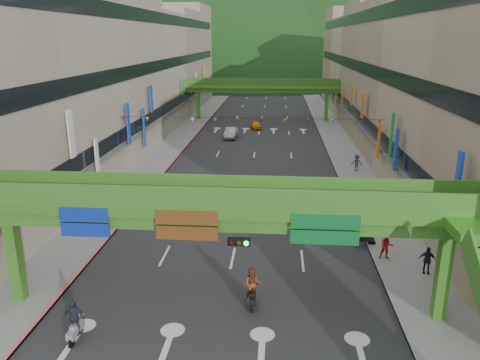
{
  "coord_description": "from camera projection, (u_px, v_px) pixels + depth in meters",
  "views": [
    {
      "loc": [
        2.65,
        -15.41,
        13.74
      ],
      "look_at": [
        0.0,
        18.0,
        3.5
      ],
      "focal_mm": 35.0,
      "sensor_mm": 36.0,
      "label": 1
    }
  ],
  "objects": [
    {
      "name": "building_row_left",
      "position": [
        123.0,
        69.0,
        65.25
      ],
      "size": [
        12.8,
        95.0,
        19.0
      ],
      "color": "#9E937F",
      "rests_on": "ground"
    },
    {
      "name": "pedestrian_red",
      "position": [
        386.0,
        248.0,
        29.77
      ],
      "size": [
        0.87,
        0.69,
        1.73
      ],
      "primitive_type": "imported",
      "rotation": [
        0.0,
        0.0,
        -0.04
      ],
      "color": "red",
      "rests_on": "ground"
    },
    {
      "name": "pedestrian_dark",
      "position": [
        427.0,
        262.0,
        27.97
      ],
      "size": [
        1.05,
        0.6,
        1.69
      ],
      "primitive_type": "imported",
      "rotation": [
        0.0,
        0.0,
        -0.2
      ],
      "color": "black",
      "rests_on": "ground"
    },
    {
      "name": "sidewalk_left",
      "position": [
        182.0,
        136.0,
        67.39
      ],
      "size": [
        4.0,
        140.0,
        0.15
      ],
      "primitive_type": "cube",
      "color": "gray",
      "rests_on": "ground"
    },
    {
      "name": "scooter_rider_far",
      "position": [
        192.0,
        191.0,
        40.51
      ],
      "size": [
        0.84,
        1.6,
        2.0
      ],
      "color": "maroon",
      "rests_on": "ground"
    },
    {
      "name": "parked_scooter_row",
      "position": [
        354.0,
        215.0,
        36.23
      ],
      "size": [
        1.6,
        9.37,
        1.08
      ],
      "color": "black",
      "rests_on": "ground"
    },
    {
      "name": "bunting_string",
      "position": [
        250.0,
        120.0,
        45.77
      ],
      "size": [
        26.0,
        0.36,
        0.47
      ],
      "color": "black",
      "rests_on": "ground"
    },
    {
      "name": "curb_left",
      "position": [
        195.0,
        137.0,
        67.24
      ],
      "size": [
        0.2,
        140.0,
        0.18
      ],
      "primitive_type": "cube",
      "color": "#CC5959",
      "rests_on": "ground"
    },
    {
      "name": "curb_right",
      "position": [
        322.0,
        139.0,
        65.86
      ],
      "size": [
        0.2,
        140.0,
        0.18
      ],
      "primitive_type": "cube",
      "color": "gray",
      "rests_on": "ground"
    },
    {
      "name": "car_yellow",
      "position": [
        256.0,
        125.0,
        72.99
      ],
      "size": [
        2.04,
        3.79,
        1.22
      ],
      "primitive_type": "imported",
      "rotation": [
        0.0,
        0.0,
        0.17
      ],
      "color": "orange",
      "rests_on": "ground"
    },
    {
      "name": "car_silver",
      "position": [
        231.0,
        133.0,
        66.46
      ],
      "size": [
        1.7,
        4.63,
        1.52
      ],
      "primitive_type": "imported",
      "rotation": [
        0.0,
        0.0,
        -0.02
      ],
      "color": "#9999A0",
      "rests_on": "ground"
    },
    {
      "name": "road_slab",
      "position": [
        258.0,
        138.0,
        66.57
      ],
      "size": [
        18.0,
        140.0,
        0.02
      ],
      "primitive_type": "cube",
      "color": "#28282B",
      "rests_on": "ground"
    },
    {
      "name": "pedestrian_blue",
      "position": [
        356.0,
        164.0,
        49.61
      ],
      "size": [
        0.86,
        0.58,
        1.76
      ],
      "primitive_type": "imported",
      "rotation": [
        0.0,
        0.0,
        3.21
      ],
      "color": "#2D3351",
      "rests_on": "ground"
    },
    {
      "name": "scooter_rider_mid",
      "position": [
        253.0,
        287.0,
        24.6
      ],
      "size": [
        0.94,
        1.6,
        2.23
      ],
      "color": "black",
      "rests_on": "ground"
    },
    {
      "name": "overpass_far",
      "position": [
        262.0,
        89.0,
        79.3
      ],
      "size": [
        28.0,
        2.2,
        7.1
      ],
      "color": "#4C9E2D",
      "rests_on": "ground"
    },
    {
      "name": "building_row_right",
      "position": [
        400.0,
        71.0,
        62.38
      ],
      "size": [
        12.8,
        95.0,
        19.0
      ],
      "color": "gray",
      "rests_on": "ground"
    },
    {
      "name": "scooter_rider_left",
      "position": [
        74.0,
        320.0,
        21.84
      ],
      "size": [
        1.05,
        1.6,
        2.12
      ],
      "color": "gray",
      "rests_on": "ground"
    },
    {
      "name": "overpass_near",
      "position": [
        239.0,
        223.0,
        22.45
      ],
      "size": [
        28.0,
        12.27,
        7.1
      ],
      "color": "#4C9E2D",
      "rests_on": "ground"
    },
    {
      "name": "scooter_rider_near",
      "position": [
        174.0,
        222.0,
        33.7
      ],
      "size": [
        0.69,
        1.6,
        2.11
      ],
      "color": "black",
      "rests_on": "ground"
    },
    {
      "name": "hill_right",
      "position": [
        333.0,
        73.0,
        188.62
      ],
      "size": [
        208.0,
        176.0,
        128.0
      ],
      "primitive_type": "ellipsoid",
      "color": "#1C4419",
      "rests_on": "ground"
    },
    {
      "name": "hill_left",
      "position": [
        230.0,
        76.0,
        172.58
      ],
      "size": [
        168.0,
        140.0,
        112.0
      ],
      "primitive_type": "ellipsoid",
      "color": "#1C4419",
      "rests_on": "ground"
    },
    {
      "name": "sidewalk_right",
      "position": [
        336.0,
        139.0,
        65.72
      ],
      "size": [
        4.0,
        140.0,
        0.15
      ],
      "primitive_type": "cube",
      "color": "gray",
      "rests_on": "ground"
    }
  ]
}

